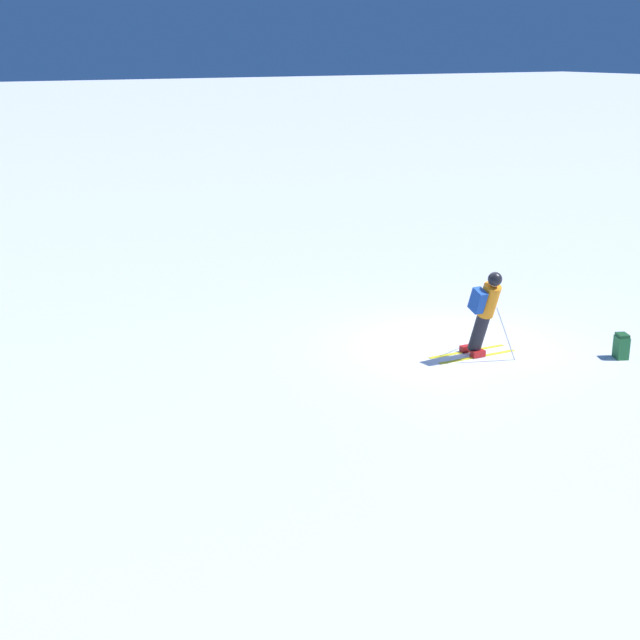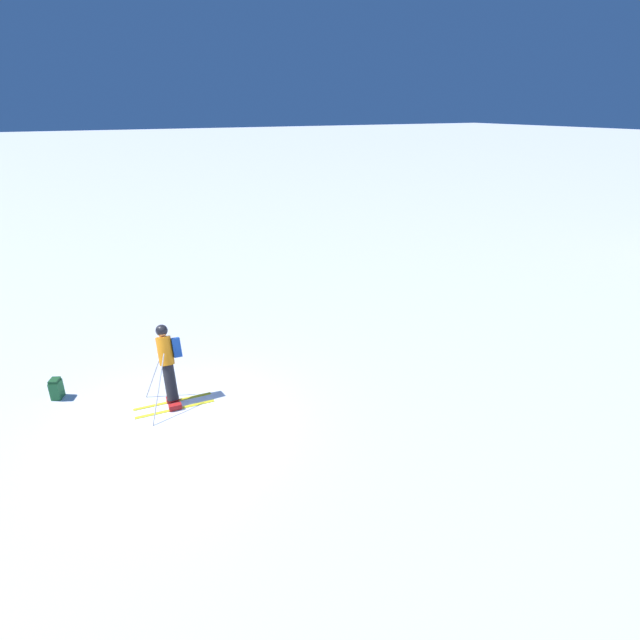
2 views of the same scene
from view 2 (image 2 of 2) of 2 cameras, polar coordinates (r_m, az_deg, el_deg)
name	(u,v)px [view 2 (image 2 of 2)]	position (r m, az deg, el deg)	size (l,w,h in m)	color
ground_plane	(181,420)	(11.63, -15.63, -10.91)	(300.00, 300.00, 0.00)	white
skier	(168,360)	(11.98, -17.00, -4.37)	(1.37, 1.80, 1.85)	yellow
spare_backpack	(56,389)	(13.38, -27.91, -6.95)	(0.36, 0.32, 0.50)	#236633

